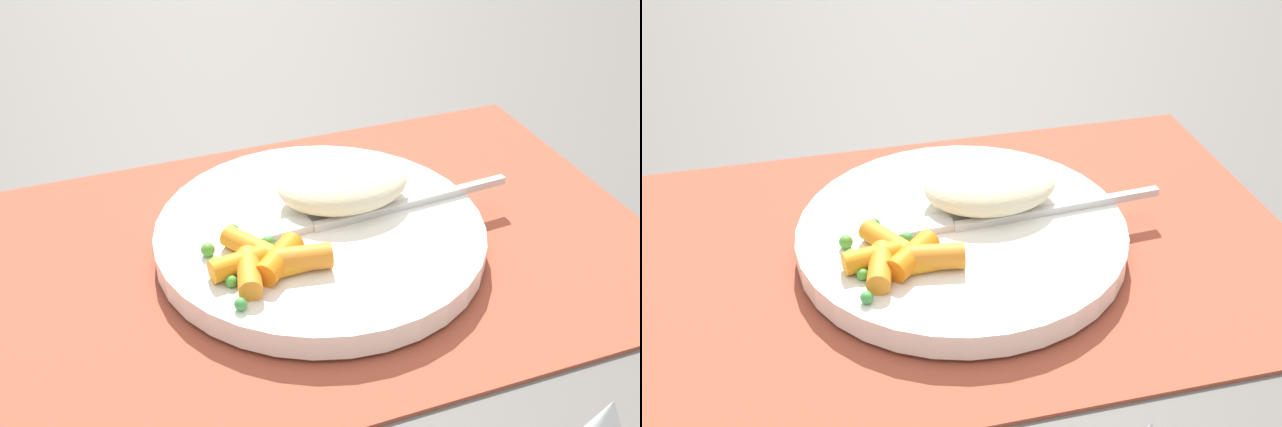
{
  "view_description": "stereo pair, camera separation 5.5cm",
  "coord_description": "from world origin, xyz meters",
  "views": [
    {
      "loc": [
        0.16,
        0.44,
        0.35
      ],
      "look_at": [
        0.0,
        0.0,
        0.03
      ],
      "focal_mm": 45.06,
      "sensor_mm": 36.0,
      "label": 1
    },
    {
      "loc": [
        0.11,
        0.46,
        0.35
      ],
      "look_at": [
        0.0,
        0.0,
        0.03
      ],
      "focal_mm": 45.06,
      "sensor_mm": 36.0,
      "label": 2
    }
  ],
  "objects": [
    {
      "name": "plate",
      "position": [
        0.0,
        0.0,
        0.02
      ],
      "size": [
        0.24,
        0.24,
        0.02
      ],
      "primitive_type": "cylinder",
      "color": "white",
      "rests_on": "placemat"
    },
    {
      "name": "fork",
      "position": [
        -0.03,
        -0.0,
        0.03
      ],
      "size": [
        0.21,
        0.02,
        0.01
      ],
      "color": "silver",
      "rests_on": "plate"
    },
    {
      "name": "rice_mound",
      "position": [
        -0.03,
        -0.02,
        0.04
      ],
      "size": [
        0.1,
        0.07,
        0.03
      ],
      "primitive_type": "ellipsoid",
      "color": "beige",
      "rests_on": "plate"
    },
    {
      "name": "ground_plane",
      "position": [
        0.0,
        0.0,
        0.0
      ],
      "size": [
        2.4,
        2.4,
        0.0
      ],
      "primitive_type": "plane",
      "color": "#565451"
    },
    {
      "name": "pea_scatter",
      "position": [
        0.07,
        0.03,
        0.03
      ],
      "size": [
        0.05,
        0.09,
        0.01
      ],
      "color": "green",
      "rests_on": "plate"
    },
    {
      "name": "carrot_portion",
      "position": [
        0.05,
        0.04,
        0.03
      ],
      "size": [
        0.08,
        0.07,
        0.02
      ],
      "color": "orange",
      "rests_on": "plate"
    },
    {
      "name": "placemat",
      "position": [
        0.0,
        0.0,
        0.0
      ],
      "size": [
        0.49,
        0.33,
        0.01
      ],
      "primitive_type": "cube",
      "color": "#9E4733",
      "rests_on": "ground_plane"
    }
  ]
}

